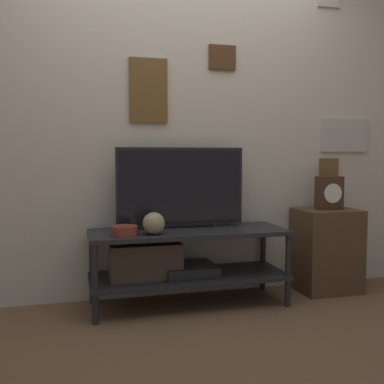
{
  "coord_description": "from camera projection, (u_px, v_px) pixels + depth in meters",
  "views": [
    {
      "loc": [
        -0.77,
        -2.71,
        1.04
      ],
      "look_at": [
        0.02,
        0.28,
        0.8
      ],
      "focal_mm": 42.0,
      "sensor_mm": 36.0,
      "label": 1
    }
  ],
  "objects": [
    {
      "name": "ground_plane",
      "position": [
        200.0,
        318.0,
        2.89
      ],
      "size": [
        12.0,
        12.0,
        0.0
      ],
      "primitive_type": "plane",
      "color": "brown"
    },
    {
      "name": "wall_back",
      "position": [
        180.0,
        115.0,
        3.34
      ],
      "size": [
        6.4,
        0.08,
        2.7
      ],
      "color": "beige",
      "rests_on": "ground_plane"
    },
    {
      "name": "media_console",
      "position": [
        173.0,
        259.0,
        3.11
      ],
      "size": [
        1.37,
        0.48,
        0.53
      ],
      "color": "#232326",
      "rests_on": "ground_plane"
    },
    {
      "name": "television",
      "position": [
        181.0,
        187.0,
        3.19
      ],
      "size": [
        0.92,
        0.05,
        0.57
      ],
      "color": "black",
      "rests_on": "media_console"
    },
    {
      "name": "vase_wide_bowl",
      "position": [
        124.0,
        231.0,
        2.9
      ],
      "size": [
        0.17,
        0.17,
        0.06
      ],
      "color": "brown",
      "rests_on": "media_console"
    },
    {
      "name": "vase_round_glass",
      "position": [
        154.0,
        223.0,
        2.94
      ],
      "size": [
        0.15,
        0.15,
        0.15
      ],
      "color": "tan",
      "rests_on": "media_console"
    },
    {
      "name": "side_table",
      "position": [
        326.0,
        250.0,
        3.48
      ],
      "size": [
        0.45,
        0.37,
        0.64
      ],
      "color": "#513823",
      "rests_on": "ground_plane"
    },
    {
      "name": "mantel_clock",
      "position": [
        329.0,
        193.0,
        3.44
      ],
      "size": [
        0.2,
        0.11,
        0.25
      ],
      "color": "#422819",
      "rests_on": "side_table"
    }
  ]
}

